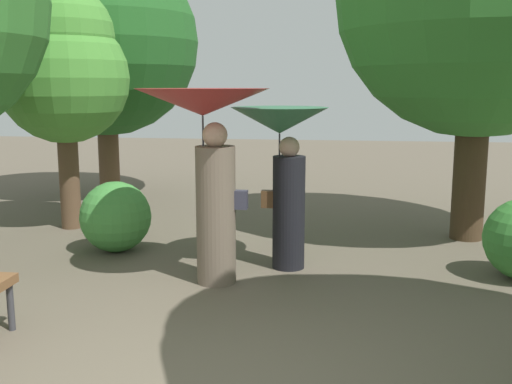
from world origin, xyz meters
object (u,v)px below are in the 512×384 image
(person_right, at_px, (283,152))
(tree_mid_left, at_px, (103,28))
(person_left, at_px, (207,140))
(tree_near_left, at_px, (63,66))

(person_right, distance_m, tree_mid_left, 5.84)
(person_left, relative_size, person_right, 1.11)
(person_right, xyz_separation_m, tree_near_left, (-3.33, 1.56, 1.03))
(tree_mid_left, bearing_deg, tree_near_left, -81.34)
(person_left, bearing_deg, tree_near_left, 48.35)
(person_left, xyz_separation_m, person_right, (0.74, 0.63, -0.19))
(person_left, height_order, tree_mid_left, tree_mid_left)
(person_right, bearing_deg, person_left, 129.37)
(tree_near_left, bearing_deg, person_right, -25.15)
(tree_near_left, distance_m, tree_mid_left, 2.70)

